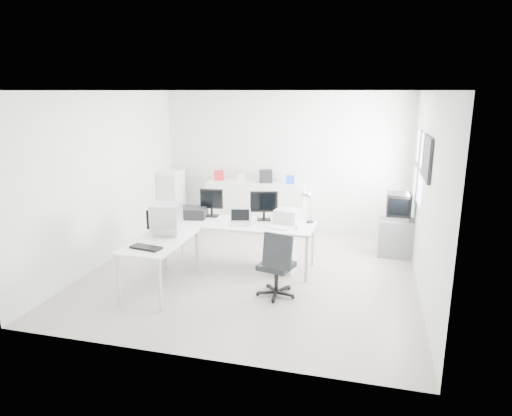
% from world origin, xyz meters
% --- Properties ---
extents(floor, '(5.00, 5.00, 0.01)m').
position_xyz_m(floor, '(0.00, 0.00, 0.00)').
color(floor, beige).
rests_on(floor, ground).
extents(ceiling, '(5.00, 5.00, 0.01)m').
position_xyz_m(ceiling, '(0.00, 0.00, 2.80)').
color(ceiling, white).
rests_on(ceiling, back_wall).
extents(back_wall, '(5.00, 0.02, 2.80)m').
position_xyz_m(back_wall, '(0.00, 2.50, 1.40)').
color(back_wall, silver).
rests_on(back_wall, floor).
extents(left_wall, '(0.02, 5.00, 2.80)m').
position_xyz_m(left_wall, '(-2.50, 0.00, 1.40)').
color(left_wall, silver).
rests_on(left_wall, floor).
extents(right_wall, '(0.02, 5.00, 2.80)m').
position_xyz_m(right_wall, '(2.50, 0.00, 1.40)').
color(right_wall, silver).
rests_on(right_wall, floor).
extents(window, '(0.02, 1.20, 1.10)m').
position_xyz_m(window, '(2.48, 1.20, 1.60)').
color(window, white).
rests_on(window, right_wall).
extents(wall_picture, '(0.04, 0.90, 0.60)m').
position_xyz_m(wall_picture, '(2.47, 0.10, 1.90)').
color(wall_picture, black).
rests_on(wall_picture, right_wall).
extents(main_desk, '(2.40, 0.80, 0.75)m').
position_xyz_m(main_desk, '(-0.27, 0.16, 0.38)').
color(main_desk, silver).
rests_on(main_desk, floor).
extents(side_desk, '(0.70, 1.40, 0.75)m').
position_xyz_m(side_desk, '(-1.12, -0.94, 0.38)').
color(side_desk, silver).
rests_on(side_desk, floor).
extents(drawer_pedestal, '(0.40, 0.50, 0.60)m').
position_xyz_m(drawer_pedestal, '(0.43, 0.21, 0.30)').
color(drawer_pedestal, silver).
rests_on(drawer_pedestal, floor).
extents(inkjet_printer, '(0.54, 0.45, 0.17)m').
position_xyz_m(inkjet_printer, '(-1.12, 0.26, 0.84)').
color(inkjet_printer, black).
rests_on(inkjet_printer, main_desk).
extents(lcd_monitor_small, '(0.40, 0.25, 0.48)m').
position_xyz_m(lcd_monitor_small, '(-0.82, 0.41, 0.99)').
color(lcd_monitor_small, black).
rests_on(lcd_monitor_small, main_desk).
extents(lcd_monitor_large, '(0.48, 0.29, 0.47)m').
position_xyz_m(lcd_monitor_large, '(0.08, 0.41, 0.98)').
color(lcd_monitor_large, black).
rests_on(lcd_monitor_large, main_desk).
extents(laptop, '(0.38, 0.39, 0.21)m').
position_xyz_m(laptop, '(-0.22, 0.06, 0.85)').
color(laptop, '#B7B7BA').
rests_on(laptop, main_desk).
extents(white_keyboard, '(0.43, 0.22, 0.02)m').
position_xyz_m(white_keyboard, '(0.38, 0.01, 0.76)').
color(white_keyboard, silver).
rests_on(white_keyboard, main_desk).
extents(white_mouse, '(0.07, 0.07, 0.07)m').
position_xyz_m(white_mouse, '(0.68, 0.06, 0.78)').
color(white_mouse, silver).
rests_on(white_mouse, main_desk).
extents(laser_printer, '(0.43, 0.39, 0.21)m').
position_xyz_m(laser_printer, '(0.48, 0.38, 0.86)').
color(laser_printer, '#BBBBBB').
rests_on(laser_printer, main_desk).
extents(desk_lamp, '(0.19, 0.19, 0.47)m').
position_xyz_m(desk_lamp, '(0.83, 0.46, 0.98)').
color(desk_lamp, silver).
rests_on(desk_lamp, main_desk).
extents(crt_monitor, '(0.46, 0.46, 0.45)m').
position_xyz_m(crt_monitor, '(-1.12, -0.69, 0.98)').
color(crt_monitor, '#B7B7BA').
rests_on(crt_monitor, side_desk).
extents(black_keyboard, '(0.46, 0.25, 0.03)m').
position_xyz_m(black_keyboard, '(-1.12, -1.34, 0.76)').
color(black_keyboard, black).
rests_on(black_keyboard, side_desk).
extents(office_chair, '(0.69, 0.69, 0.97)m').
position_xyz_m(office_chair, '(0.54, -0.75, 0.49)').
color(office_chair, '#25282A').
rests_on(office_chair, floor).
extents(tv_cabinet, '(0.59, 0.49, 0.65)m').
position_xyz_m(tv_cabinet, '(2.22, 1.37, 0.32)').
color(tv_cabinet, slate).
rests_on(tv_cabinet, floor).
extents(crt_tv, '(0.50, 0.48, 0.45)m').
position_xyz_m(crt_tv, '(2.22, 1.37, 0.87)').
color(crt_tv, black).
rests_on(crt_tv, tv_cabinet).
extents(sideboard, '(2.02, 0.50, 1.01)m').
position_xyz_m(sideboard, '(-0.52, 2.24, 0.50)').
color(sideboard, silver).
rests_on(sideboard, floor).
extents(clutter_box_a, '(0.24, 0.22, 0.19)m').
position_xyz_m(clutter_box_a, '(-1.32, 2.24, 1.10)').
color(clutter_box_a, red).
rests_on(clutter_box_a, sideboard).
extents(clutter_box_b, '(0.15, 0.13, 0.14)m').
position_xyz_m(clutter_box_b, '(-0.82, 2.24, 1.08)').
color(clutter_box_b, silver).
rests_on(clutter_box_b, sideboard).
extents(clutter_box_c, '(0.31, 0.29, 0.25)m').
position_xyz_m(clutter_box_c, '(-0.32, 2.24, 1.13)').
color(clutter_box_c, black).
rests_on(clutter_box_c, sideboard).
extents(clutter_box_d, '(0.18, 0.16, 0.16)m').
position_xyz_m(clutter_box_d, '(0.18, 2.24, 1.09)').
color(clutter_box_d, blue).
rests_on(clutter_box_d, sideboard).
extents(clutter_bottle, '(0.07, 0.07, 0.22)m').
position_xyz_m(clutter_bottle, '(-1.62, 2.28, 1.12)').
color(clutter_bottle, silver).
rests_on(clutter_bottle, sideboard).
extents(filing_cabinet, '(0.42, 0.51, 1.21)m').
position_xyz_m(filing_cabinet, '(-2.28, 1.97, 0.61)').
color(filing_cabinet, silver).
rests_on(filing_cabinet, floor).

